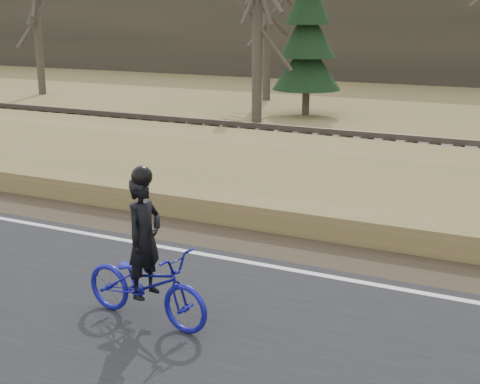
% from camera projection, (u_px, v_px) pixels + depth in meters
% --- Properties ---
extents(ground, '(120.00, 120.00, 0.00)m').
position_uv_depth(ground, '(148.00, 253.00, 11.06)').
color(ground, olive).
rests_on(ground, ground).
extents(road, '(120.00, 6.00, 0.06)m').
position_uv_depth(road, '(43.00, 310.00, 8.88)').
color(road, black).
rests_on(road, ground).
extents(edge_line, '(120.00, 0.12, 0.01)m').
position_uv_depth(edge_line, '(154.00, 246.00, 11.21)').
color(edge_line, silver).
rests_on(edge_line, road).
extents(shoulder, '(120.00, 1.60, 0.04)m').
position_uv_depth(shoulder, '(185.00, 231.00, 12.09)').
color(shoulder, '#473A2B').
rests_on(shoulder, ground).
extents(embankment, '(120.00, 5.00, 0.44)m').
position_uv_depth(embankment, '(254.00, 183.00, 14.64)').
color(embankment, olive).
rests_on(embankment, ground).
extents(ballast, '(120.00, 3.00, 0.45)m').
position_uv_depth(ballast, '(314.00, 151.00, 17.93)').
color(ballast, slate).
rests_on(ballast, ground).
extents(railroad, '(120.00, 2.40, 0.29)m').
position_uv_depth(railroad, '(314.00, 140.00, 17.85)').
color(railroad, black).
rests_on(railroad, ballast).
extents(treeline_backdrop, '(120.00, 4.00, 6.00)m').
position_uv_depth(treeline_backdrop, '(454.00, 27.00, 36.26)').
color(treeline_backdrop, '#383328').
rests_on(treeline_backdrop, ground).
extents(cyclist, '(1.94, 0.85, 2.02)m').
position_uv_depth(cyclist, '(146.00, 274.00, 8.36)').
color(cyclist, '#151593').
rests_on(cyclist, road).
extents(bare_tree_far_left, '(0.36, 0.36, 7.53)m').
position_uv_depth(bare_tree_far_left, '(36.00, 13.00, 31.06)').
color(bare_tree_far_left, '#494035').
rests_on(bare_tree_far_left, ground).
extents(bare_tree_left, '(0.36, 0.36, 6.96)m').
position_uv_depth(bare_tree_left, '(267.00, 20.00, 28.97)').
color(bare_tree_left, '#494035').
rests_on(bare_tree_left, ground).
extents(bare_tree_near_left, '(0.36, 0.36, 6.86)m').
position_uv_depth(bare_tree_near_left, '(257.00, 24.00, 23.18)').
color(bare_tree_near_left, '#494035').
rests_on(bare_tree_near_left, ground).
extents(conifer, '(2.60, 2.60, 6.48)m').
position_uv_depth(conifer, '(308.00, 33.00, 24.84)').
color(conifer, '#494035').
rests_on(conifer, ground).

